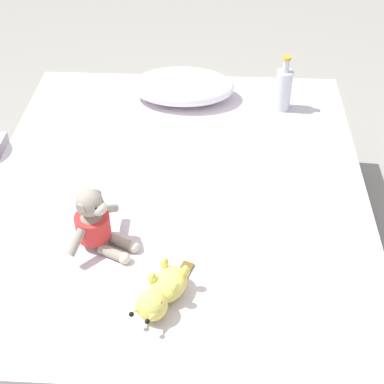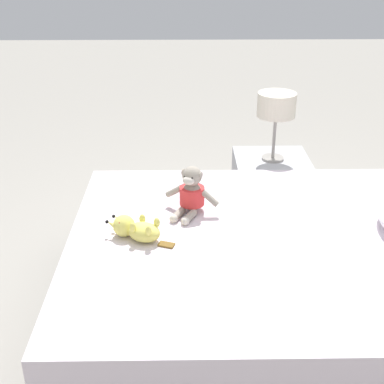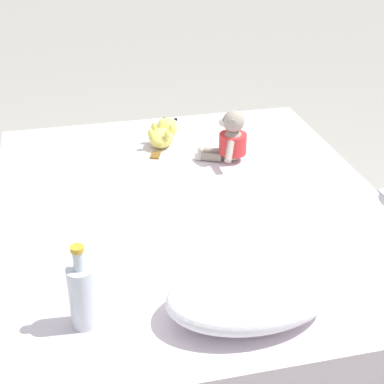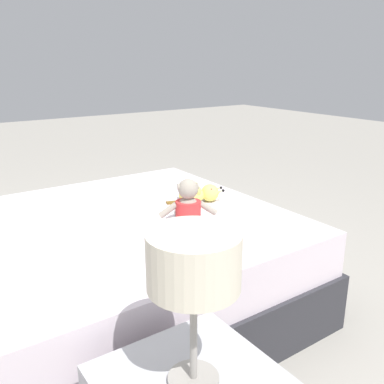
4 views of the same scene
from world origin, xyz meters
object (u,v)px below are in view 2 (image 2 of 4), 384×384
(bedside_lamp, at_px, (276,107))
(plush_monkey, at_px, (191,194))
(nightstand, at_px, (270,191))
(bed, at_px, (264,285))
(plush_yellow_creature, at_px, (135,229))

(bedside_lamp, bearing_deg, plush_monkey, -33.26)
(plush_monkey, xyz_separation_m, nightstand, (-0.81, 0.53, -0.39))
(bed, bearing_deg, plush_monkey, -126.68)
(nightstand, relative_size, bedside_lamp, 1.10)
(bed, distance_m, plush_yellow_creature, 0.67)
(bed, distance_m, nightstand, 1.09)
(bed, height_order, plush_yellow_creature, plush_yellow_creature)
(plush_yellow_creature, xyz_separation_m, nightstand, (-1.07, 0.79, -0.34))
(plush_yellow_creature, distance_m, bedside_lamp, 1.35)
(bed, bearing_deg, bedside_lamp, 169.73)
(nightstand, bearing_deg, plush_monkey, -33.26)
(bed, relative_size, nightstand, 3.89)
(plush_yellow_creature, bearing_deg, plush_monkey, 135.10)
(bed, xyz_separation_m, nightstand, (-1.07, 0.19, -0.03))
(plush_monkey, xyz_separation_m, plush_yellow_creature, (0.25, -0.25, -0.05))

